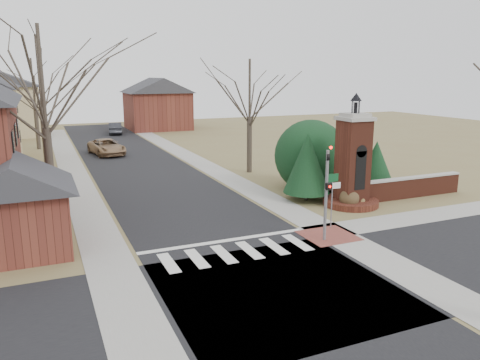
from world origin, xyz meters
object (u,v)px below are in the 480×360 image
brick_gate_monument (352,169)px  distant_car (115,128)px  traffic_signal_pole (327,186)px  sign_post (332,190)px  pickup_truck (107,147)px

brick_gate_monument → distant_car: 40.13m
traffic_signal_pole → sign_post: 2.02m
pickup_truck → traffic_signal_pole: bearing=-87.6°
distant_car → traffic_signal_pole: bearing=101.3°
sign_post → brick_gate_monument: 4.55m
pickup_truck → distant_car: pickup_truck is taller
brick_gate_monument → distant_car: bearing=100.6°
distant_car → sign_post: bearing=103.2°
traffic_signal_pole → sign_post: (1.29, 1.41, -0.64)m
sign_post → brick_gate_monument: size_ratio=0.42×
brick_gate_monument → pickup_truck: brick_gate_monument is taller
sign_post → brick_gate_monument: bearing=41.4°
sign_post → pickup_truck: sign_post is taller
sign_post → distant_car: size_ratio=0.61×
sign_post → traffic_signal_pole: bearing=-132.4°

